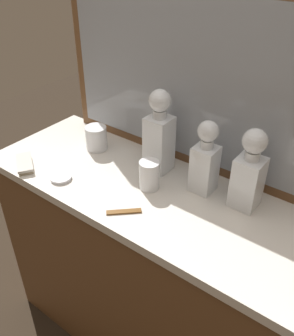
% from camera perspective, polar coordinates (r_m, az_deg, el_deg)
% --- Properties ---
extents(ground_plane, '(6.00, 6.00, 0.00)m').
position_cam_1_polar(ground_plane, '(2.04, -0.00, -23.70)').
color(ground_plane, '#2D2319').
extents(dresser, '(1.29, 0.50, 0.91)m').
position_cam_1_polar(dresser, '(1.67, -0.00, -15.32)').
color(dresser, brown).
rests_on(dresser, ground_plane).
extents(dresser_mirror, '(1.10, 0.03, 0.67)m').
position_cam_1_polar(dresser_mirror, '(1.37, 6.03, 13.18)').
color(dresser_mirror, brown).
rests_on(dresser_mirror, dresser).
extents(crystal_decanter_right, '(0.09, 0.09, 0.29)m').
position_cam_1_polar(crystal_decanter_right, '(1.26, 15.19, -1.27)').
color(crystal_decanter_right, white).
rests_on(crystal_decanter_right, dresser).
extents(crystal_decanter_front, '(0.09, 0.09, 0.33)m').
position_cam_1_polar(crystal_decanter_front, '(1.39, 1.85, 4.44)').
color(crystal_decanter_front, white).
rests_on(crystal_decanter_front, dresser).
extents(crystal_decanter_center, '(0.08, 0.08, 0.27)m').
position_cam_1_polar(crystal_decanter_center, '(1.30, 8.79, 0.64)').
color(crystal_decanter_center, white).
rests_on(crystal_decanter_center, dresser).
extents(crystal_tumbler_right, '(0.09, 0.09, 0.10)m').
position_cam_1_polar(crystal_tumbler_right, '(1.58, -7.72, 4.43)').
color(crystal_tumbler_right, white).
rests_on(crystal_tumbler_right, dresser).
extents(crystal_tumbler_far_left, '(0.07, 0.07, 0.11)m').
position_cam_1_polar(crystal_tumbler_far_left, '(1.33, 0.35, -1.22)').
color(crystal_tumbler_far_left, white).
rests_on(crystal_tumbler_far_left, dresser).
extents(silver_brush_front, '(0.15, 0.12, 0.02)m').
position_cam_1_polar(silver_brush_front, '(1.54, -18.12, 0.61)').
color(silver_brush_front, '#B7A88C').
rests_on(silver_brush_front, dresser).
extents(porcelain_dish, '(0.08, 0.08, 0.01)m').
position_cam_1_polar(porcelain_dish, '(1.43, -12.97, -1.44)').
color(porcelain_dish, silver).
rests_on(porcelain_dish, dresser).
extents(tortoiseshell_comb, '(0.10, 0.09, 0.01)m').
position_cam_1_polar(tortoiseshell_comb, '(1.25, -3.54, -6.65)').
color(tortoiseshell_comb, brown).
rests_on(tortoiseshell_comb, dresser).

